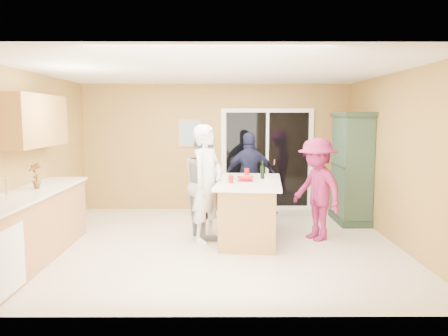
{
  "coord_description": "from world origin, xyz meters",
  "views": [
    {
      "loc": [
        0.13,
        -6.53,
        1.93
      ],
      "look_at": [
        0.15,
        0.1,
        1.15
      ],
      "focal_mm": 35.0,
      "sensor_mm": 36.0,
      "label": 1
    }
  ],
  "objects_px": {
    "woman_grey": "(205,184)",
    "woman_navy": "(250,176)",
    "green_hutch": "(351,169)",
    "woman_white": "(207,184)",
    "kitchen_island": "(249,212)",
    "woman_magenta": "(317,189)"
  },
  "relations": [
    {
      "from": "woman_grey",
      "to": "woman_navy",
      "type": "distance_m",
      "value": 1.36
    },
    {
      "from": "woman_grey",
      "to": "green_hutch",
      "type": "bearing_deg",
      "value": -91.69
    },
    {
      "from": "woman_white",
      "to": "woman_grey",
      "type": "distance_m",
      "value": 0.33
    },
    {
      "from": "woman_grey",
      "to": "woman_navy",
      "type": "height_order",
      "value": "woman_grey"
    },
    {
      "from": "kitchen_island",
      "to": "green_hutch",
      "type": "xyz_separation_m",
      "value": [
        1.94,
        1.17,
        0.54
      ]
    },
    {
      "from": "woman_white",
      "to": "woman_grey",
      "type": "bearing_deg",
      "value": 37.3
    },
    {
      "from": "green_hutch",
      "to": "woman_white",
      "type": "height_order",
      "value": "green_hutch"
    },
    {
      "from": "woman_navy",
      "to": "woman_magenta",
      "type": "bearing_deg",
      "value": 118.78
    },
    {
      "from": "woman_white",
      "to": "woman_magenta",
      "type": "xyz_separation_m",
      "value": [
        1.71,
        0.1,
        -0.1
      ]
    },
    {
      "from": "woman_white",
      "to": "woman_grey",
      "type": "relative_size",
      "value": 1.06
    },
    {
      "from": "woman_magenta",
      "to": "woman_navy",
      "type": "bearing_deg",
      "value": -171.64
    },
    {
      "from": "green_hutch",
      "to": "woman_white",
      "type": "bearing_deg",
      "value": -153.75
    },
    {
      "from": "woman_white",
      "to": "woman_magenta",
      "type": "relative_size",
      "value": 1.13
    },
    {
      "from": "woman_white",
      "to": "woman_navy",
      "type": "bearing_deg",
      "value": 3.05
    },
    {
      "from": "woman_magenta",
      "to": "woman_white",
      "type": "bearing_deg",
      "value": -114.13
    },
    {
      "from": "kitchen_island",
      "to": "woman_magenta",
      "type": "relative_size",
      "value": 1.17
    },
    {
      "from": "green_hutch",
      "to": "woman_magenta",
      "type": "bearing_deg",
      "value": -126.87
    },
    {
      "from": "woman_navy",
      "to": "woman_magenta",
      "type": "relative_size",
      "value": 1.03
    },
    {
      "from": "kitchen_island",
      "to": "woman_magenta",
      "type": "distance_m",
      "value": 1.12
    },
    {
      "from": "kitchen_island",
      "to": "woman_navy",
      "type": "bearing_deg",
      "value": 92.0
    },
    {
      "from": "kitchen_island",
      "to": "woman_grey",
      "type": "bearing_deg",
      "value": 168.83
    },
    {
      "from": "kitchen_island",
      "to": "woman_white",
      "type": "relative_size",
      "value": 1.04
    }
  ]
}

